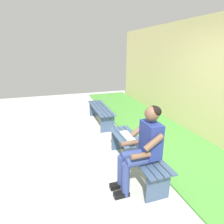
{
  "coord_description": "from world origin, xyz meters",
  "views": [
    {
      "loc": [
        -2.49,
        1.23,
        1.97
      ],
      "look_at": [
        0.79,
        0.15,
        0.81
      ],
      "focal_mm": 30.01,
      "sensor_mm": 36.0,
      "label": 1
    }
  ],
  "objects_px": {
    "book_open": "(127,136)",
    "bench_near": "(135,152)",
    "person_seated": "(143,146)",
    "apple": "(133,143)",
    "bench_far": "(101,111)"
  },
  "relations": [
    {
      "from": "book_open",
      "to": "bench_near",
      "type": "bearing_deg",
      "value": 179.13
    },
    {
      "from": "person_seated",
      "to": "apple",
      "type": "relative_size",
      "value": 17.69
    },
    {
      "from": "person_seated",
      "to": "bench_far",
      "type": "bearing_deg",
      "value": -2.15
    },
    {
      "from": "bench_near",
      "to": "apple",
      "type": "height_order",
      "value": "apple"
    },
    {
      "from": "person_seated",
      "to": "book_open",
      "type": "bearing_deg",
      "value": -7.66
    },
    {
      "from": "apple",
      "to": "book_open",
      "type": "bearing_deg",
      "value": -5.16
    },
    {
      "from": "bench_near",
      "to": "bench_far",
      "type": "bearing_deg",
      "value": 0.0
    },
    {
      "from": "bench_far",
      "to": "person_seated",
      "type": "relative_size",
      "value": 1.22
    },
    {
      "from": "bench_near",
      "to": "bench_far",
      "type": "height_order",
      "value": "same"
    },
    {
      "from": "apple",
      "to": "bench_far",
      "type": "bearing_deg",
      "value": -0.59
    },
    {
      "from": "person_seated",
      "to": "book_open",
      "type": "height_order",
      "value": "person_seated"
    },
    {
      "from": "bench_far",
      "to": "book_open",
      "type": "relative_size",
      "value": 3.73
    },
    {
      "from": "apple",
      "to": "book_open",
      "type": "distance_m",
      "value": 0.32
    },
    {
      "from": "apple",
      "to": "book_open",
      "type": "xyz_separation_m",
      "value": [
        0.32,
        -0.03,
        -0.03
      ]
    },
    {
      "from": "person_seated",
      "to": "book_open",
      "type": "relative_size",
      "value": 3.06
    }
  ]
}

